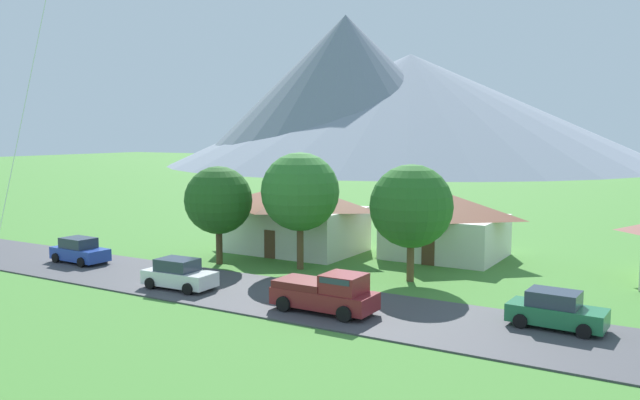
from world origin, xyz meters
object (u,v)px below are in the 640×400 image
object	(u,v)px
parked_car_green_west_end	(556,311)
pickup_truck_maroon_west_side	(327,292)
house_right_center	(295,216)
house_leftmost	(446,224)
tree_right_of_center	(218,200)
tree_left_of_center	(411,206)
parked_car_white_east_end	(179,275)
parked_car_blue_mid_west	(80,251)
tree_near_left	(300,192)

from	to	relation	value
parked_car_green_west_end	pickup_truck_maroon_west_side	bearing A→B (deg)	-163.13
house_right_center	house_leftmost	bearing A→B (deg)	18.69
tree_right_of_center	tree_left_of_center	bearing A→B (deg)	8.22
tree_right_of_center	parked_car_white_east_end	size ratio (longest dim) A/B	1.54
parked_car_green_west_end	parked_car_blue_mid_west	xyz separation A→B (m)	(-30.47, -1.25, 0.00)
house_right_center	parked_car_blue_mid_west	world-z (taller)	house_right_center
parked_car_green_west_end	parked_car_white_east_end	bearing A→B (deg)	-170.78
house_right_center	tree_near_left	distance (m)	6.84
tree_right_of_center	parked_car_blue_mid_west	bearing A→B (deg)	-149.69
tree_near_left	house_leftmost	bearing A→B (deg)	52.58
tree_right_of_center	pickup_truck_maroon_west_side	size ratio (longest dim) A/B	1.26
tree_left_of_center	house_leftmost	bearing A→B (deg)	95.51
parked_car_green_west_end	parked_car_white_east_end	size ratio (longest dim) A/B	1.00
parked_car_white_east_end	pickup_truck_maroon_west_side	xyz separation A→B (m)	(9.55, 0.12, 0.19)
tree_left_of_center	parked_car_blue_mid_west	distance (m)	22.48
house_right_center	parked_car_blue_mid_west	size ratio (longest dim) A/B	2.36
tree_right_of_center	parked_car_green_west_end	xyz separation A→B (m)	(22.33, -3.51, -3.44)
parked_car_blue_mid_west	tree_right_of_center	bearing A→B (deg)	30.31
house_leftmost	parked_car_green_west_end	xyz separation A→B (m)	(10.11, -13.64, -1.50)
parked_car_blue_mid_west	pickup_truck_maroon_west_side	bearing A→B (deg)	-5.12
tree_near_left	pickup_truck_maroon_west_side	xyz separation A→B (m)	(6.64, -7.99, -3.97)
house_right_center	parked_car_white_east_end	size ratio (longest dim) A/B	2.36
house_leftmost	tree_left_of_center	distance (m)	8.56
tree_right_of_center	parked_car_blue_mid_west	world-z (taller)	tree_right_of_center
tree_right_of_center	house_leftmost	bearing A→B (deg)	39.65
house_right_center	parked_car_blue_mid_west	distance (m)	15.21
house_right_center	parked_car_blue_mid_west	bearing A→B (deg)	-131.19
house_right_center	parked_car_green_west_end	distance (m)	22.95
tree_right_of_center	pickup_truck_maroon_west_side	distance (m)	14.23
tree_left_of_center	parked_car_white_east_end	xyz separation A→B (m)	(-10.38, -8.58, -3.63)
tree_left_of_center	pickup_truck_maroon_west_side	distance (m)	9.17
parked_car_blue_mid_west	parked_car_white_east_end	distance (m)	10.96
house_leftmost	pickup_truck_maroon_west_side	world-z (taller)	house_leftmost
tree_near_left	tree_left_of_center	bearing A→B (deg)	3.60
parked_car_green_west_end	tree_right_of_center	bearing A→B (deg)	171.07
tree_near_left	parked_car_white_east_end	bearing A→B (deg)	-109.74
parked_car_green_west_end	pickup_truck_maroon_west_side	xyz separation A→B (m)	(-10.14, -3.08, 0.19)
parked_car_green_west_end	house_right_center	bearing A→B (deg)	153.77
house_leftmost	tree_near_left	distance (m)	11.30
house_leftmost	parked_car_white_east_end	xyz separation A→B (m)	(-9.58, -16.83, -1.50)
house_right_center	pickup_truck_maroon_west_side	distance (m)	16.86
parked_car_blue_mid_west	pickup_truck_maroon_west_side	distance (m)	20.42
house_right_center	tree_near_left	xyz separation A→B (m)	(3.75, -5.19, 2.39)
house_leftmost	parked_car_blue_mid_west	world-z (taller)	house_leftmost
tree_near_left	tree_left_of_center	distance (m)	7.50
tree_near_left	tree_right_of_center	world-z (taller)	tree_near_left
house_right_center	tree_left_of_center	size ratio (longest dim) A/B	1.44
tree_near_left	tree_right_of_center	bearing A→B (deg)	-165.74
parked_car_blue_mid_west	house_right_center	bearing A→B (deg)	48.81
house_leftmost	tree_left_of_center	world-z (taller)	tree_left_of_center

